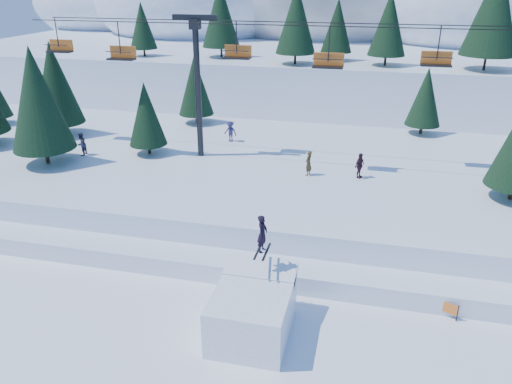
% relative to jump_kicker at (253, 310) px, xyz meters
% --- Properties ---
extents(ground, '(160.00, 160.00, 0.00)m').
position_rel_jump_kicker_xyz_m(ground, '(0.88, -1.67, -1.27)').
color(ground, white).
rests_on(ground, ground).
extents(mid_shelf, '(70.00, 22.00, 2.50)m').
position_rel_jump_kicker_xyz_m(mid_shelf, '(0.88, 16.33, -0.02)').
color(mid_shelf, white).
rests_on(mid_shelf, ground).
extents(berm, '(70.00, 6.00, 1.10)m').
position_rel_jump_kicker_xyz_m(berm, '(0.88, 6.33, -0.72)').
color(berm, white).
rests_on(berm, ground).
extents(mountain_ridge, '(119.00, 60.00, 26.46)m').
position_rel_jump_kicker_xyz_m(mountain_ridge, '(-4.18, 71.68, 8.37)').
color(mountain_ridge, white).
rests_on(mountain_ridge, ground).
extents(jump_kicker, '(3.41, 4.64, 5.34)m').
position_rel_jump_kicker_xyz_m(jump_kicker, '(0.00, 0.00, 0.00)').
color(jump_kicker, white).
rests_on(jump_kicker, ground).
extents(chairlift, '(46.83, 3.21, 10.28)m').
position_rel_jump_kicker_xyz_m(chairlift, '(1.41, 16.38, 8.05)').
color(chairlift, black).
rests_on(chairlift, mid_shelf).
extents(conifer_stand, '(63.64, 17.96, 8.56)m').
position_rel_jump_kicker_xyz_m(conifer_stand, '(0.47, 17.21, 5.43)').
color(conifer_stand, black).
rests_on(conifer_stand, mid_shelf).
extents(distant_skiers, '(36.25, 7.63, 1.80)m').
position_rel_jump_kicker_xyz_m(distant_skiers, '(-1.25, 17.29, 2.11)').
color(distant_skiers, '#213B38').
rests_on(distant_skiers, mid_shelf).
extents(banner_near, '(2.61, 1.22, 0.90)m').
position_rel_jump_kicker_xyz_m(banner_near, '(8.04, 3.63, -0.73)').
color(banner_near, black).
rests_on(banner_near, ground).
extents(banner_far, '(2.82, 0.53, 0.90)m').
position_rel_jump_kicker_xyz_m(banner_far, '(11.57, 3.65, -0.73)').
color(banner_far, black).
rests_on(banner_far, ground).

